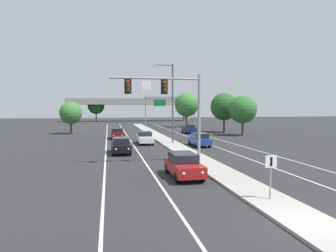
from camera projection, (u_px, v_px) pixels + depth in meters
ground_plane at (308, 225)px, 11.89m from camera, size 260.00×260.00×0.00m
median_island at (189, 154)px, 29.51m from camera, size 2.40×110.00×0.15m
lane_stripe_oncoming_center at (135, 147)px, 35.46m from camera, size 0.14×100.00×0.01m
lane_stripe_receding_center at (211, 145)px, 37.28m from camera, size 0.14×100.00×0.01m
edge_stripe_left at (106, 148)px, 34.82m from camera, size 0.14×100.00×0.01m
edge_stripe_right at (236, 144)px, 37.92m from camera, size 0.14×100.00×0.01m
overhead_signal_mast at (171, 99)px, 24.51m from camera, size 7.44×0.44×7.20m
median_sign_post at (271, 170)px, 14.66m from camera, size 0.60×0.10×2.20m
street_lamp_median at (171, 98)px, 38.26m from camera, size 2.58×0.28×10.00m
car_oncoming_red at (184, 165)px, 20.06m from camera, size 1.86×4.48×1.58m
car_oncoming_black at (121, 145)px, 30.44m from camera, size 1.87×4.49×1.58m
car_oncoming_white at (145, 138)px, 38.33m from camera, size 1.85×4.48×1.58m
car_oncoming_darkred at (117, 133)px, 44.67m from camera, size 1.83×4.47×1.58m
car_receding_blue at (199, 139)px, 36.10m from camera, size 1.89×4.50×1.58m
car_receding_navy at (189, 129)px, 54.34m from camera, size 1.92×4.51×1.58m
highway_sign_gantry at (170, 102)px, 78.54m from camera, size 13.28×0.42×7.50m
overpass_bridge at (131, 104)px, 102.38m from camera, size 42.40×6.40×7.65m
tree_far_right_c at (224, 107)px, 55.64m from camera, size 5.07×5.07×7.33m
tree_far_right_b at (187, 105)px, 70.74m from camera, size 5.61×5.61×8.11m
tree_far_left_b at (71, 113)px, 52.67m from camera, size 3.90×3.90×5.64m
tree_far_left_a at (96, 106)px, 101.30m from camera, size 5.49×5.49×7.95m
tree_far_right_a at (243, 109)px, 49.67m from camera, size 4.57×4.57×6.61m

